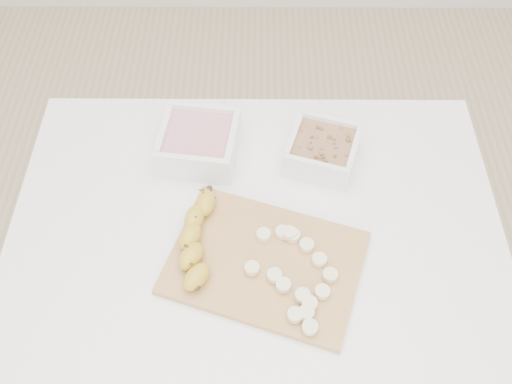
{
  "coord_description": "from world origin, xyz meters",
  "views": [
    {
      "loc": [
        0.0,
        -0.64,
        1.72
      ],
      "look_at": [
        0.0,
        0.03,
        0.81
      ],
      "focal_mm": 40.0,
      "sensor_mm": 36.0,
      "label": 1
    }
  ],
  "objects_px": {
    "cutting_board": "(265,263)",
    "banana": "(197,240)",
    "bowl_granola": "(323,150)",
    "bowl_yogurt": "(199,142)",
    "table": "(256,245)"
  },
  "relations": [
    {
      "from": "cutting_board",
      "to": "banana",
      "type": "relative_size",
      "value": 1.63
    },
    {
      "from": "cutting_board",
      "to": "banana",
      "type": "xyz_separation_m",
      "value": [
        -0.13,
        0.03,
        0.03
      ]
    },
    {
      "from": "table",
      "to": "banana",
      "type": "relative_size",
      "value": 4.54
    },
    {
      "from": "bowl_yogurt",
      "to": "bowl_granola",
      "type": "distance_m",
      "value": 0.27
    },
    {
      "from": "bowl_granola",
      "to": "banana",
      "type": "xyz_separation_m",
      "value": [
        -0.26,
        -0.23,
        -0.0
      ]
    },
    {
      "from": "bowl_yogurt",
      "to": "cutting_board",
      "type": "height_order",
      "value": "bowl_yogurt"
    },
    {
      "from": "cutting_board",
      "to": "bowl_yogurt",
      "type": "bearing_deg",
      "value": 117.12
    },
    {
      "from": "cutting_board",
      "to": "banana",
      "type": "distance_m",
      "value": 0.14
    },
    {
      "from": "bowl_yogurt",
      "to": "banana",
      "type": "distance_m",
      "value": 0.25
    },
    {
      "from": "bowl_granola",
      "to": "table",
      "type": "bearing_deg",
      "value": -131.23
    },
    {
      "from": "cutting_board",
      "to": "table",
      "type": "bearing_deg",
      "value": 100.36
    },
    {
      "from": "bowl_yogurt",
      "to": "cutting_board",
      "type": "xyz_separation_m",
      "value": [
        0.14,
        -0.28,
        -0.03
      ]
    },
    {
      "from": "bowl_yogurt",
      "to": "bowl_granola",
      "type": "bearing_deg",
      "value": -3.37
    },
    {
      "from": "bowl_yogurt",
      "to": "banana",
      "type": "bearing_deg",
      "value": -87.22
    },
    {
      "from": "bowl_granola",
      "to": "cutting_board",
      "type": "distance_m",
      "value": 0.29
    }
  ]
}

